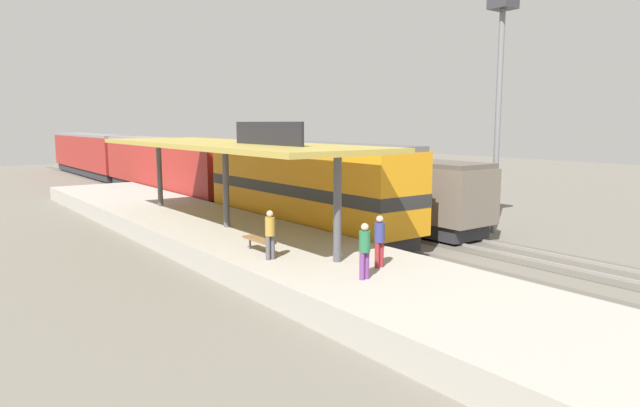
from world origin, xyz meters
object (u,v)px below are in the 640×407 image
(passenger_carriage_rear, at_px, (92,154))
(person_boarding, at_px, (379,239))
(locomotive, at_px, (304,186))
(person_waiting, at_px, (270,232))
(light_mast, at_px, (500,64))
(passenger_carriage_front, at_px, (167,166))
(freight_car, at_px, (389,190))
(person_walking, at_px, (365,248))
(platform_bench, at_px, (259,240))

(passenger_carriage_rear, distance_m, person_boarding, 48.87)
(locomotive, bearing_deg, person_waiting, -132.34)
(light_mast, bearing_deg, person_boarding, -160.46)
(passenger_carriage_front, distance_m, freight_car, 19.88)
(passenger_carriage_front, xyz_separation_m, person_boarding, (-4.00, -27.90, -0.46))
(light_mast, xyz_separation_m, person_walking, (-13.10, -4.94, -6.54))
(light_mast, xyz_separation_m, person_boarding, (-11.80, -4.19, -6.54))
(platform_bench, relative_size, person_waiting, 0.99)
(person_waiting, xyz_separation_m, person_boarding, (2.27, -3.02, 0.00))
(light_mast, bearing_deg, platform_bench, 179.82)
(freight_car, bearing_deg, platform_bench, -157.77)
(platform_bench, bearing_deg, freight_car, 22.23)
(person_boarding, bearing_deg, person_walking, -149.90)
(light_mast, distance_m, person_waiting, 15.56)
(passenger_carriage_front, relative_size, person_walking, 11.70)
(platform_bench, bearing_deg, person_boarding, -64.71)
(passenger_carriage_rear, relative_size, light_mast, 1.71)
(locomotive, distance_m, passenger_carriage_rear, 38.80)
(freight_car, xyz_separation_m, light_mast, (3.20, -4.37, 6.43))
(platform_bench, bearing_deg, person_waiting, -102.48)
(locomotive, xyz_separation_m, light_mast, (7.80, -5.71, 5.99))
(platform_bench, xyz_separation_m, freight_car, (10.60, 4.33, 0.63))
(person_boarding, bearing_deg, platform_bench, 115.29)
(locomotive, xyz_separation_m, passenger_carriage_front, (0.00, 18.00, -0.10))
(locomotive, xyz_separation_m, person_boarding, (-4.00, -9.90, -0.56))
(platform_bench, relative_size, person_boarding, 0.99)
(locomotive, height_order, light_mast, light_mast)
(passenger_carriage_front, bearing_deg, platform_bench, -104.22)
(passenger_carriage_front, height_order, passenger_carriage_rear, same)
(locomotive, height_order, person_waiting, locomotive)
(passenger_carriage_front, xyz_separation_m, freight_car, (4.60, -19.34, -0.34))
(platform_bench, distance_m, person_waiting, 1.34)
(platform_bench, distance_m, locomotive, 8.32)
(light_mast, relative_size, person_walking, 6.84)
(platform_bench, relative_size, person_walking, 0.99)
(freight_car, bearing_deg, light_mast, -53.81)
(passenger_carriage_rear, bearing_deg, freight_car, -83.46)
(light_mast, bearing_deg, passenger_carriage_front, 108.21)
(platform_bench, xyz_separation_m, locomotive, (6.00, 5.67, 1.07))
(passenger_carriage_rear, bearing_deg, person_walking, -96.12)
(person_walking, bearing_deg, freight_car, 43.25)
(freight_car, relative_size, light_mast, 1.03)
(passenger_carriage_front, height_order, freight_car, passenger_carriage_front)
(passenger_carriage_front, bearing_deg, freight_car, -76.62)
(platform_bench, xyz_separation_m, person_boarding, (2.00, -4.23, 0.51))
(person_walking, xyz_separation_m, person_boarding, (1.30, 0.76, 0.00))
(passenger_carriage_rear, height_order, light_mast, light_mast)
(passenger_carriage_rear, bearing_deg, light_mast, -80.06)
(person_waiting, bearing_deg, light_mast, 4.74)
(passenger_carriage_rear, distance_m, person_waiting, 46.11)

